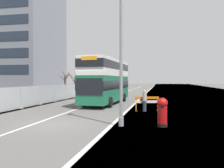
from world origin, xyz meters
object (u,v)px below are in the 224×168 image
at_px(car_receding_mid, 113,87).
at_px(car_oncoming_near, 108,88).
at_px(lamppost_foreground, 121,45).
at_px(pedestrian_at_kerb, 145,101).
at_px(double_decker_bus, 107,80).
at_px(roadworks_barrier, 147,102).
at_px(red_pillar_postbox, 162,111).

bearing_deg(car_receding_mid, car_oncoming_near, -84.28).
height_order(lamppost_foreground, pedestrian_at_kerb, lamppost_foreground).
relative_size(double_decker_bus, car_oncoming_near, 2.74).
height_order(roadworks_barrier, car_receding_mid, car_receding_mid).
bearing_deg(double_decker_bus, roadworks_barrier, -48.59).
bearing_deg(car_oncoming_near, red_pillar_postbox, -71.48).
distance_m(double_decker_bus, lamppost_foreground, 12.45).
distance_m(lamppost_foreground, car_receding_mid, 39.19).
bearing_deg(pedestrian_at_kerb, red_pillar_postbox, -77.27).
xyz_separation_m(car_receding_mid, pedestrian_at_kerb, (9.03, -31.82, -0.13)).
height_order(red_pillar_postbox, pedestrian_at_kerb, pedestrian_at_kerb).
bearing_deg(car_receding_mid, double_decker_bus, -80.06).
bearing_deg(car_oncoming_near, car_receding_mid, 95.72).
distance_m(red_pillar_postbox, car_oncoming_near, 29.63).
height_order(roadworks_barrier, car_oncoming_near, car_oncoming_near).
relative_size(lamppost_foreground, red_pillar_postbox, 5.96).
bearing_deg(double_decker_bus, pedestrian_at_kerb, -50.95).
height_order(double_decker_bus, lamppost_foreground, lamppost_foreground).
height_order(lamppost_foreground, roadworks_barrier, lamppost_foreground).
bearing_deg(red_pillar_postbox, pedestrian_at_kerb, 102.73).
bearing_deg(pedestrian_at_kerb, double_decker_bus, 129.05).
height_order(red_pillar_postbox, car_oncoming_near, car_oncoming_near).
xyz_separation_m(car_oncoming_near, car_receding_mid, (-0.98, 9.76, -0.03)).
xyz_separation_m(roadworks_barrier, car_oncoming_near, (-8.23, 21.83, 0.26)).
bearing_deg(car_receding_mid, roadworks_barrier, -73.76).
bearing_deg(red_pillar_postbox, car_receding_mid, 105.35).
bearing_deg(red_pillar_postbox, double_decker_bus, 116.69).
bearing_deg(pedestrian_at_kerb, roadworks_barrier, 52.37).
height_order(red_pillar_postbox, roadworks_barrier, red_pillar_postbox).
height_order(car_receding_mid, pedestrian_at_kerb, car_receding_mid).
xyz_separation_m(double_decker_bus, car_receding_mid, (-4.63, 26.40, -1.51)).
bearing_deg(red_pillar_postbox, roadworks_barrier, 100.71).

